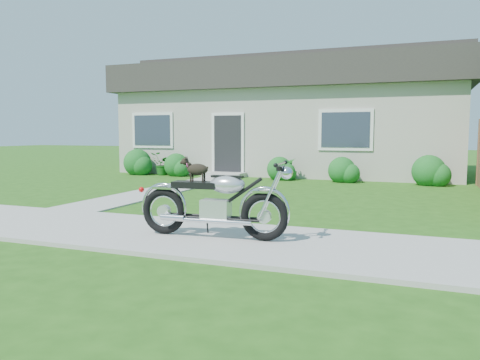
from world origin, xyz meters
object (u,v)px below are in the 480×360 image
(potted_plant_left, at_px, (162,164))
(potted_plant_right, at_px, (291,169))
(motorcycle_with_dog, at_px, (216,202))
(house, at_px, (293,116))

(potted_plant_left, xyz_separation_m, potted_plant_right, (4.75, 0.00, -0.06))
(motorcycle_with_dog, bearing_deg, potted_plant_right, 94.34)
(potted_plant_left, height_order, motorcycle_with_dog, motorcycle_with_dog)
(potted_plant_left, distance_m, motorcycle_with_dog, 10.49)
(house, relative_size, potted_plant_right, 18.14)
(potted_plant_left, bearing_deg, house, 41.61)
(potted_plant_right, relative_size, motorcycle_with_dog, 0.31)
(house, bearing_deg, potted_plant_right, -75.82)
(motorcycle_with_dog, bearing_deg, house, 96.09)
(potted_plant_right, distance_m, motorcycle_with_dog, 8.70)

